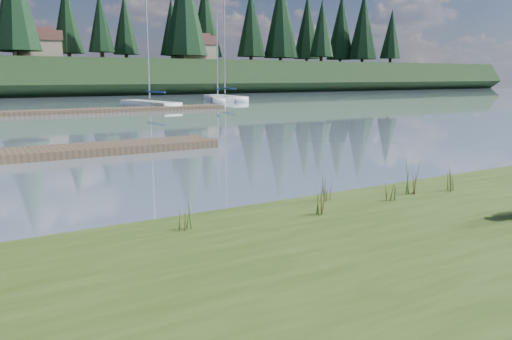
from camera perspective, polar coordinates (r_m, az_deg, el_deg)
ground at (r=39.98m, az=-23.97°, el=5.80°), size 200.00×200.00×0.00m
bank at (r=6.47m, az=20.39°, el=-14.02°), size 60.00×9.00×0.35m
dock_far at (r=40.25m, az=-21.16°, el=6.24°), size 26.00×2.20×0.30m
sailboat_bg_3 at (r=46.56m, az=-12.51°, el=7.44°), size 3.37×9.06×12.95m
sailboat_bg_4 at (r=54.65m, az=-4.43°, el=8.12°), size 3.60×6.39×9.60m
sailboat_bg_5 at (r=58.18m, az=-3.90°, el=8.27°), size 1.93×9.00×12.71m
weed_0 at (r=9.03m, az=7.47°, el=-3.44°), size 0.17×0.14×0.62m
weed_1 at (r=10.02m, az=8.19°, el=-2.12°), size 0.17×0.14×0.59m
weed_2 at (r=10.96m, az=17.27°, el=-0.98°), size 0.17×0.14×0.77m
weed_3 at (r=8.18m, az=-8.22°, el=-5.36°), size 0.17×0.14×0.49m
weed_4 at (r=10.33m, az=15.27°, el=-2.41°), size 0.17×0.14×0.42m
weed_5 at (r=11.55m, az=21.15°, el=-0.78°), size 0.17×0.14×0.71m
mud_lip at (r=9.67m, az=-0.34°, el=-5.72°), size 60.00×0.50×0.14m
conifer_5 at (r=82.39m, az=-17.36°, el=15.86°), size 3.96×3.96×10.35m
conifer_6 at (r=84.94m, az=-8.15°, el=18.21°), size 7.04×7.04×17.00m
conifer_7 at (r=93.62m, az=-0.59°, el=16.50°), size 5.28×5.28×13.20m
conifer_8 at (r=97.50m, az=7.53°, el=15.78°), size 4.62×4.62×11.77m
conifer_9 at (r=108.26m, az=12.17°, el=15.85°), size 5.94×5.94×14.62m
house_1 at (r=81.43m, az=-23.71°, el=13.04°), size 6.30×5.30×4.65m
house_2 at (r=86.03m, az=-7.03°, el=13.67°), size 6.30×5.30×4.65m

